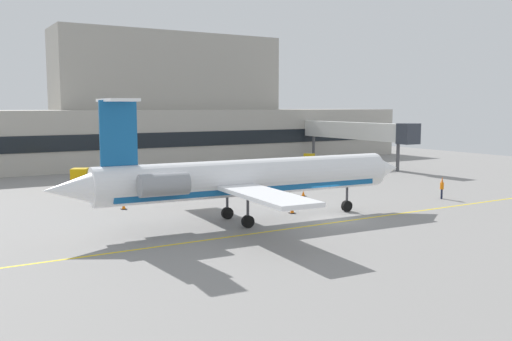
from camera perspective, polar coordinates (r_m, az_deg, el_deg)
name	(u,v)px	position (r m, az deg, el deg)	size (l,w,h in m)	color
ground	(334,220)	(42.49, 7.98, -5.10)	(120.00, 120.00, 0.11)	gray
terminal_building	(174,116)	(86.29, -8.47, 5.59)	(77.56, 14.19, 19.63)	#ADA89E
jet_bridge_west	(358,131)	(80.42, 10.48, 3.99)	(2.40, 22.56, 6.36)	silver
regional_jet	(244,178)	(40.55, -1.20, -0.78)	(28.50, 20.49, 9.04)	white
baggage_tug	(314,163)	(75.14, 6.01, 0.82)	(3.89, 3.47, 2.16)	#E5B20C
pushback_tractor	(79,180)	(60.01, -17.79, -0.94)	(3.54, 4.46, 2.10)	#E5B20C
marshaller	(442,188)	(54.13, 18.57, -1.73)	(0.69, 0.61, 1.95)	#191E33
safety_cone_alpha	(303,194)	(53.07, 4.89, -2.38)	(0.47, 0.47, 0.55)	orange
safety_cone_bravo	(124,206)	(47.50, -13.45, -3.61)	(0.47, 0.47, 0.55)	orange
safety_cone_charlie	(292,210)	(44.60, 3.74, -4.10)	(0.47, 0.47, 0.55)	orange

